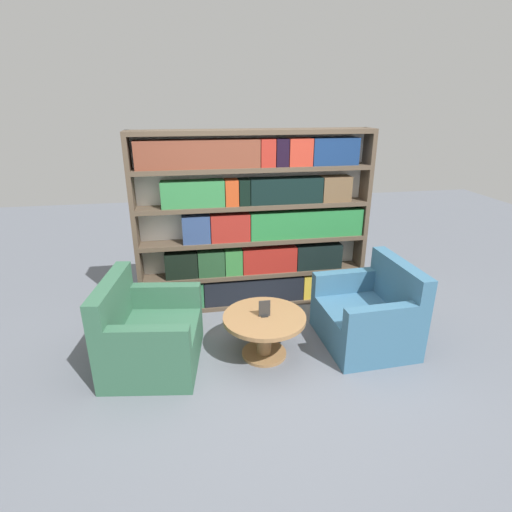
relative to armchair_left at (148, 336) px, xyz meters
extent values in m
plane|color=slate|center=(1.17, -0.27, -0.29)|extent=(14.00, 14.00, 0.00)
cube|color=silver|center=(1.17, 1.15, 0.73)|extent=(2.67, 0.05, 2.05)
cube|color=brown|center=(-0.14, 1.02, 0.73)|extent=(0.05, 0.30, 2.05)
cube|color=brown|center=(2.48, 1.02, 0.73)|extent=(0.05, 0.30, 2.05)
cube|color=brown|center=(1.17, 1.02, -0.27)|extent=(2.57, 0.30, 0.05)
cube|color=brown|center=(1.17, 1.02, 0.12)|extent=(2.57, 0.30, 0.05)
cube|color=brown|center=(1.17, 1.02, 0.53)|extent=(2.57, 0.30, 0.05)
cube|color=brown|center=(1.17, 1.02, 0.94)|extent=(2.57, 0.30, 0.05)
cube|color=brown|center=(1.17, 1.02, 1.35)|extent=(2.57, 0.30, 0.05)
cube|color=brown|center=(1.17, 1.02, 1.73)|extent=(2.57, 0.30, 0.05)
cube|color=gold|center=(0.22, 1.00, -0.09)|extent=(0.42, 0.20, 0.31)
cube|color=#2C6D43|center=(0.50, 1.00, -0.09)|extent=(0.12, 0.20, 0.31)
cube|color=black|center=(1.16, 1.00, -0.09)|extent=(1.19, 0.20, 0.31)
cube|color=gold|center=(1.97, 1.00, -0.09)|extent=(0.40, 0.20, 0.31)
cube|color=black|center=(0.32, 1.00, 0.29)|extent=(0.36, 0.20, 0.30)
cube|color=#224728|center=(0.66, 1.00, 0.29)|extent=(0.30, 0.20, 0.30)
cube|color=#327738|center=(0.92, 1.00, 0.29)|extent=(0.20, 0.20, 0.30)
cube|color=maroon|center=(1.35, 1.00, 0.29)|extent=(0.64, 0.20, 0.30)
cube|color=black|center=(1.95, 1.00, 0.29)|extent=(0.55, 0.20, 0.30)
cube|color=navy|center=(0.51, 1.00, 0.71)|extent=(0.30, 0.20, 0.31)
cube|color=maroon|center=(0.89, 1.00, 0.71)|extent=(0.44, 0.20, 0.31)
cube|color=#26783A|center=(1.78, 1.00, 0.71)|extent=(1.32, 0.20, 0.31)
cube|color=#2F7940|center=(0.50, 1.00, 1.11)|extent=(0.67, 0.20, 0.28)
cube|color=#B7401A|center=(0.92, 1.00, 1.11)|extent=(0.14, 0.20, 0.28)
cube|color=black|center=(1.05, 1.00, 1.11)|extent=(0.12, 0.20, 0.28)
cube|color=black|center=(1.53, 1.00, 1.11)|extent=(0.81, 0.20, 0.28)
cube|color=brown|center=(2.11, 1.00, 1.11)|extent=(0.33, 0.20, 0.28)
cube|color=brown|center=(0.58, 1.00, 1.52)|extent=(1.29, 0.20, 0.29)
cube|color=#A3271D|center=(1.31, 1.00, 1.52)|extent=(0.16, 0.20, 0.29)
cube|color=black|center=(1.46, 1.00, 1.52)|extent=(0.14, 0.20, 0.29)
cube|color=#B43323|center=(1.67, 1.00, 1.52)|extent=(0.26, 0.20, 0.29)
cube|color=navy|center=(2.06, 1.00, 1.52)|extent=(0.52, 0.20, 0.29)
cube|color=#336047|center=(0.05, -0.01, -0.10)|extent=(0.94, 1.04, 0.39)
cube|color=#336047|center=(-0.29, 0.04, 0.33)|extent=(0.27, 0.94, 0.47)
cube|color=#336047|center=(0.06, -0.42, 0.21)|extent=(0.68, 0.22, 0.24)
cube|color=#336047|center=(0.17, 0.38, 0.21)|extent=(0.68, 0.22, 0.24)
cube|color=#386684|center=(2.13, -0.01, -0.10)|extent=(0.85, 0.96, 0.39)
cube|color=#386684|center=(2.47, 0.01, 0.33)|extent=(0.18, 0.94, 0.47)
cube|color=#386684|center=(2.04, 0.40, 0.21)|extent=(0.68, 0.15, 0.24)
cube|color=#386684|center=(2.08, -0.42, 0.21)|extent=(0.68, 0.15, 0.24)
cylinder|color=olive|center=(1.09, -0.06, -0.10)|extent=(0.14, 0.14, 0.39)
cylinder|color=olive|center=(1.09, -0.06, -0.28)|extent=(0.44, 0.44, 0.03)
cylinder|color=olive|center=(1.09, -0.06, 0.12)|extent=(0.79, 0.79, 0.04)
cube|color=black|center=(1.09, -0.06, 0.14)|extent=(0.07, 0.06, 0.01)
cube|color=#2D2D2D|center=(1.09, -0.06, 0.22)|extent=(0.11, 0.01, 0.16)
camera|label=1|loc=(0.44, -3.30, 2.03)|focal=28.00mm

